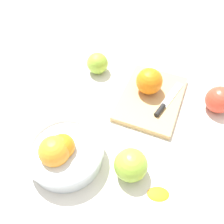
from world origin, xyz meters
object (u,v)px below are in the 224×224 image
(bowl, at_px, (64,152))
(orange_on_board, at_px, (149,81))
(apple_front_right, at_px, (219,100))
(apple_back_right, at_px, (97,63))
(cutting_board, at_px, (151,98))
(apple_mid_left, at_px, (131,165))
(knife, at_px, (165,103))

(bowl, relative_size, orange_on_board, 2.49)
(orange_on_board, relative_size, apple_front_right, 1.01)
(apple_back_right, bearing_deg, cutting_board, -106.20)
(cutting_board, height_order, orange_on_board, orange_on_board)
(cutting_board, height_order, apple_mid_left, apple_mid_left)
(cutting_board, relative_size, apple_front_right, 3.07)
(orange_on_board, bearing_deg, apple_mid_left, -172.38)
(bowl, xyz_separation_m, knife, (0.26, -0.19, -0.02))
(orange_on_board, height_order, apple_back_right, orange_on_board)
(apple_back_right, bearing_deg, bowl, -170.27)
(apple_back_right, bearing_deg, knife, -106.51)
(cutting_board, bearing_deg, apple_front_right, -77.64)
(orange_on_board, relative_size, knife, 0.50)
(orange_on_board, bearing_deg, apple_front_right, -84.15)
(apple_front_right, bearing_deg, orange_on_board, 95.85)
(cutting_board, height_order, apple_back_right, apple_back_right)
(cutting_board, bearing_deg, orange_on_board, 41.53)
(apple_mid_left, bearing_deg, apple_back_right, 35.86)
(orange_on_board, bearing_deg, bowl, 156.45)
(cutting_board, bearing_deg, apple_mid_left, -175.83)
(cutting_board, height_order, knife, knife)
(bowl, distance_m, cutting_board, 0.31)
(bowl, bearing_deg, orange_on_board, -23.55)
(bowl, relative_size, knife, 1.25)
(bowl, distance_m, apple_front_right, 0.45)
(bowl, relative_size, cutting_board, 0.82)
(orange_on_board, bearing_deg, apple_back_right, 78.11)
(apple_back_right, xyz_separation_m, apple_mid_left, (-0.30, -0.22, 0.01))
(orange_on_board, height_order, apple_mid_left, orange_on_board)
(cutting_board, distance_m, orange_on_board, 0.05)
(bowl, bearing_deg, cutting_board, -28.01)
(orange_on_board, distance_m, apple_back_right, 0.19)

